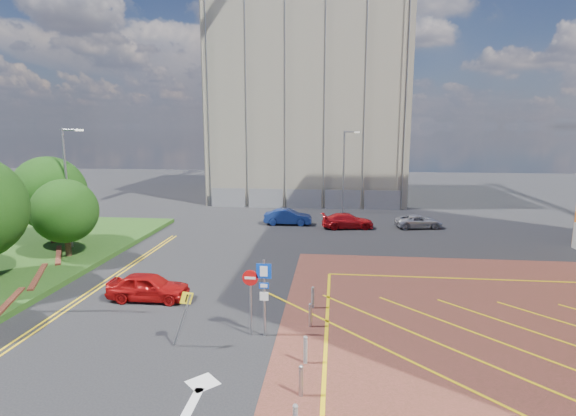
% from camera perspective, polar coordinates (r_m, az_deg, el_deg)
% --- Properties ---
extents(ground, '(140.00, 140.00, 0.00)m').
position_cam_1_polar(ground, '(18.20, -5.14, -17.14)').
color(ground, black).
rests_on(ground, ground).
extents(retaining_wall, '(6.06, 20.33, 0.40)m').
position_cam_1_polar(retaining_wall, '(24.73, -32.56, -10.69)').
color(retaining_wall, brown).
rests_on(retaining_wall, ground).
extents(tree_c, '(4.00, 4.00, 4.90)m').
position_cam_1_polar(tree_c, '(31.22, -26.47, -0.35)').
color(tree_c, '#3D2B1C').
rests_on(tree_c, grass_bed).
extents(tree_d, '(5.00, 5.00, 6.08)m').
position_cam_1_polar(tree_d, '(35.24, -28.08, 1.73)').
color(tree_d, '#3D2B1C').
rests_on(tree_d, grass_bed).
extents(lamp_left_far, '(1.53, 0.16, 8.00)m').
position_cam_1_polar(lamp_left_far, '(33.18, -26.18, 2.81)').
color(lamp_left_far, '#9EA0A8').
rests_on(lamp_left_far, grass_bed).
extents(lamp_back, '(1.53, 0.16, 8.00)m').
position_cam_1_polar(lamp_back, '(44.02, 7.18, 4.98)').
color(lamp_back, '#9EA0A8').
rests_on(lamp_back, ground).
extents(sign_cluster, '(1.17, 0.12, 3.20)m').
position_cam_1_polar(sign_cluster, '(18.24, -3.70, -10.34)').
color(sign_cluster, '#9EA0A8').
rests_on(sign_cluster, ground).
extents(warning_sign, '(0.84, 0.43, 2.24)m').
position_cam_1_polar(warning_sign, '(17.96, -13.09, -12.73)').
color(warning_sign, '#9EA0A8').
rests_on(warning_sign, ground).
extents(bollard_row, '(0.14, 11.14, 0.90)m').
position_cam_1_polar(bollard_row, '(16.24, 2.06, -18.83)').
color(bollard_row, '#9EA0A8').
rests_on(bollard_row, forecourt).
extents(construction_building, '(21.20, 19.20, 22.00)m').
position_cam_1_polar(construction_building, '(55.98, 2.84, 12.97)').
color(construction_building, gray).
rests_on(construction_building, ground).
extents(construction_fence, '(21.60, 0.06, 2.00)m').
position_cam_1_polar(construction_fence, '(46.47, 3.25, 1.14)').
color(construction_fence, gray).
rests_on(construction_fence, ground).
extents(car_red_left, '(3.96, 1.65, 1.34)m').
position_cam_1_polar(car_red_left, '(23.29, -17.30, -9.51)').
color(car_red_left, '#B00F0F').
rests_on(car_red_left, ground).
extents(car_blue_back, '(4.11, 1.49, 1.35)m').
position_cam_1_polar(car_blue_back, '(38.87, -0.01, -1.14)').
color(car_blue_back, navy).
rests_on(car_blue_back, ground).
extents(car_red_back, '(4.51, 2.37, 1.25)m').
position_cam_1_polar(car_red_back, '(37.79, 7.58, -1.64)').
color(car_red_back, red).
rests_on(car_red_back, ground).
extents(car_silver_back, '(4.18, 2.49, 1.09)m').
position_cam_1_polar(car_silver_back, '(39.18, 16.24, -1.65)').
color(car_silver_back, '#B3B3BB').
rests_on(car_silver_back, ground).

